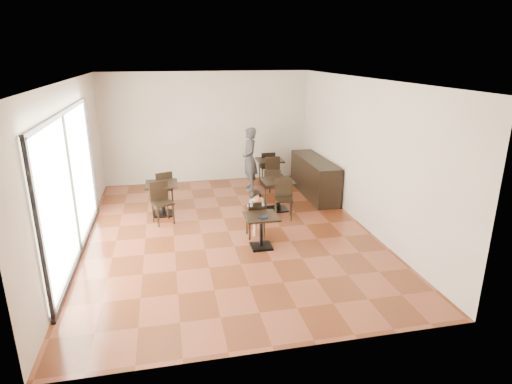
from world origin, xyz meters
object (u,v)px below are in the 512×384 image
object	(u,v)px
child_chair	(256,218)
cafe_table_mid	(278,195)
adult_patron	(250,159)
chair_back_a	(267,167)
chair_mid_a	(272,186)
chair_back_b	(274,175)
chair_left_b	(162,203)
chair_left_a	(162,189)
child_table	(261,232)
cafe_table_left	(163,199)
cafe_table_back	(270,172)
child	(255,214)
chair_mid_b	(284,199)

from	to	relation	value
child_chair	cafe_table_mid	xyz separation A→B (m)	(0.86, 1.44, -0.02)
adult_patron	chair_back_a	size ratio (longest dim) A/B	1.90
chair_mid_a	chair_back_b	size ratio (longest dim) A/B	1.00
child_chair	chair_left_b	xyz separation A→B (m)	(-1.89, 1.17, 0.06)
chair_left_a	adult_patron	bearing A→B (deg)	-178.79
child_table	cafe_table_left	xyz separation A→B (m)	(-1.89, 2.27, 0.05)
child_chair	cafe_table_back	world-z (taller)	child_chair
child_table	adult_patron	bearing A→B (deg)	82.18
adult_patron	chair_left_a	size ratio (longest dim) A/B	1.88
child	adult_patron	size ratio (longest dim) A/B	0.58
child	chair_back_b	bearing A→B (deg)	68.50
chair_back_b	child_table	bearing A→B (deg)	-108.90
child	adult_patron	xyz separation A→B (m)	(0.52, 3.21, 0.37)
adult_patron	chair_left_b	xyz separation A→B (m)	(-2.41, -2.04, -0.41)
chair_back_b	adult_patron	bearing A→B (deg)	158.44
cafe_table_left	cafe_table_mid	bearing A→B (deg)	-5.93
chair_left_a	chair_left_b	xyz separation A→B (m)	(0.00, -1.10, 0.00)
chair_left_a	chair_back_a	bearing A→B (deg)	-172.48
child_table	chair_left_b	world-z (taller)	chair_left_b
child	chair_back_a	world-z (taller)	child
chair_mid_b	chair_left_a	bearing A→B (deg)	166.25
cafe_table_mid	chair_left_a	distance (m)	2.88
chair_mid_a	chair_left_b	size ratio (longest dim) A/B	0.98
chair_back_a	chair_back_b	distance (m)	0.91
child	chair_back_b	xyz separation A→B (m)	(1.17, 2.96, -0.05)
chair_mid_b	chair_left_a	distance (m)	3.08
chair_mid_b	chair_left_b	xyz separation A→B (m)	(-2.75, 0.29, 0.01)
cafe_table_left	chair_back_a	bearing A→B (deg)	35.09
chair_left_a	chair_mid_b	bearing A→B (deg)	133.19
chair_left_a	child_chair	bearing A→B (deg)	109.75
chair_mid_a	chair_back_b	xyz separation A→B (m)	(0.31, 0.98, 0.00)
cafe_table_mid	chair_back_a	size ratio (longest dim) A/B	0.83
child	chair_left_b	size ratio (longest dim) A/B	1.09
adult_patron	cafe_table_mid	distance (m)	1.87
adult_patron	cafe_table_mid	world-z (taller)	adult_patron
cafe_table_back	chair_mid_a	size ratio (longest dim) A/B	0.83
chair_back_b	chair_back_a	bearing A→B (deg)	89.48
child	cafe_table_left	size ratio (longest dim) A/B	1.32
chair_left_b	chair_back_a	world-z (taller)	chair_left_b
cafe_table_mid	chair_mid_b	bearing A→B (deg)	-90.00
cafe_table_left	cafe_table_back	size ratio (longest dim) A/B	1.01
chair_mid_b	chair_left_b	world-z (taller)	chair_left_b
chair_mid_b	child_chair	bearing A→B (deg)	-121.10
chair_back_a	chair_back_b	size ratio (longest dim) A/B	1.00
chair_mid_a	chair_back_b	distance (m)	1.02
adult_patron	chair_left_a	world-z (taller)	adult_patron
adult_patron	chair_back_a	distance (m)	1.02
child_table	chair_back_b	bearing A→B (deg)	71.62
child_chair	cafe_table_mid	size ratio (longest dim) A/B	1.06
adult_patron	chair_mid_a	distance (m)	1.34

